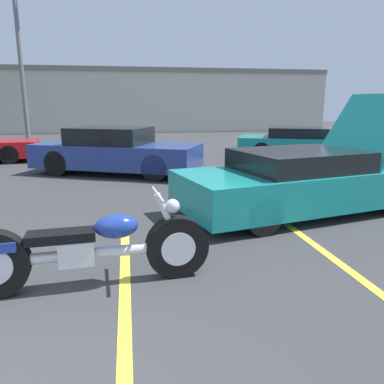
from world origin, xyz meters
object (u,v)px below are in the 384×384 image
motorcycle (89,250)px  parked_car_mid_right_row (116,152)px  show_car_hood_open (306,181)px  parked_car_right_row (301,143)px  light_pole (23,58)px

motorcycle → parked_car_mid_right_row: size_ratio=0.53×
show_car_hood_open → parked_car_right_row: size_ratio=1.01×
motorcycle → show_car_hood_open: show_car_hood_open is taller
motorcycle → parked_car_right_row: size_ratio=0.53×
motorcycle → show_car_hood_open: bearing=28.1°
motorcycle → parked_car_right_row: bearing=48.4°
parked_car_right_row → parked_car_mid_right_row: (-6.63, -2.14, 0.08)m
motorcycle → parked_car_right_row: parked_car_right_row is taller
show_car_hood_open → parked_car_mid_right_row: bearing=114.5°
light_pole → motorcycle: bearing=-74.6°
parked_car_right_row → light_pole: bearing=-178.8°
light_pole → parked_car_right_row: (10.42, -4.28, -3.25)m
motorcycle → show_car_hood_open: 4.32m
light_pole → parked_car_right_row: bearing=-22.3°
show_car_hood_open → parked_car_right_row: bearing=51.9°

